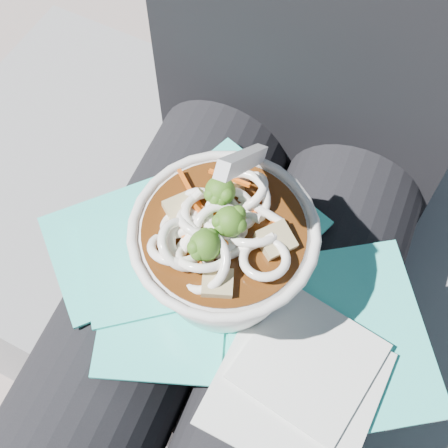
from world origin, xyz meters
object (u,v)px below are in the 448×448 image
at_px(stone_ledge, 254,313).
at_px(person_body, 248,251).
at_px(udon_bowl, 223,247).
at_px(lap, 216,333).
at_px(plastic_bag, 227,289).

distance_m(stone_ledge, person_body, 0.34).
bearing_deg(person_body, udon_bowl, -92.35).
xyz_separation_m(lap, person_body, (0.00, 0.09, 0.02)).
relative_size(person_body, plastic_bag, 2.29).
height_order(stone_ledge, plastic_bag, plastic_bag).
bearing_deg(person_body, stone_ledge, 90.00).
bearing_deg(stone_ledge, plastic_bag, -87.79).
distance_m(lap, plastic_bag, 0.09).
bearing_deg(lap, udon_bowl, 95.72).
xyz_separation_m(plastic_bag, udon_bowl, (-0.01, 0.01, 0.06)).
relative_size(stone_ledge, plastic_bag, 2.29).
relative_size(stone_ledge, lap, 2.08).
distance_m(stone_ledge, lap, 0.34).
height_order(stone_ledge, udon_bowl, udon_bowl).
relative_size(plastic_bag, udon_bowl, 2.22).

